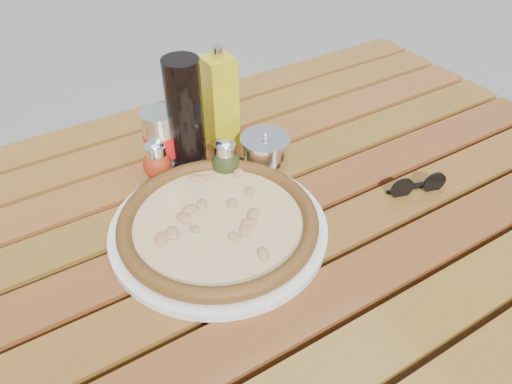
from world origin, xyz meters
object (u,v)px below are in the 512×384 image
pizza (218,222)px  olive_oil_cruet (220,102)px  plate (219,229)px  parmesan_tin (265,150)px  pepper_shaker (157,161)px  dark_bottle (186,116)px  soda_can (162,140)px  table (262,242)px  sunglasses (417,186)px  oregano_shaker (226,159)px

pizza → olive_oil_cruet: (0.13, 0.23, 0.07)m
plate → parmesan_tin: size_ratio=2.94×
pepper_shaker → dark_bottle: (0.07, 0.00, 0.07)m
plate → soda_can: soda_can is taller
table → parmesan_tin: parmesan_tin is taller
pepper_shaker → sunglasses: size_ratio=0.74×
pizza → dark_bottle: bearing=77.8°
oregano_shaker → pizza: bearing=-123.8°
soda_can → sunglasses: soda_can is taller
pepper_shaker → oregano_shaker: bearing=-29.9°
plate → oregano_shaker: size_ratio=4.39×
pepper_shaker → olive_oil_cruet: size_ratio=0.39×
table → oregano_shaker: (-0.00, 0.12, 0.11)m
pizza → parmesan_tin: parmesan_tin is taller
table → dark_bottle: (-0.05, 0.19, 0.19)m
olive_oil_cruet → plate: bearing=-119.9°
parmesan_tin → sunglasses: bearing=-49.6°
table → dark_bottle: size_ratio=6.36×
pepper_shaker → dark_bottle: dark_bottle is taller
olive_oil_cruet → dark_bottle: bearing=-160.6°
table → pepper_shaker: bearing=121.6°
dark_bottle → plate: bearing=-102.2°
olive_oil_cruet → parmesan_tin: bearing=-69.4°
plate → pizza: bearing=0.0°
olive_oil_cruet → sunglasses: bearing=-55.0°
table → parmesan_tin: 0.18m
oregano_shaker → soda_can: 0.13m
table → parmesan_tin: size_ratio=11.45×
olive_oil_cruet → parmesan_tin: size_ratio=1.72×
table → sunglasses: (0.27, -0.10, 0.09)m
table → plate: 0.12m
pizza → pepper_shaker: 0.19m
table → pizza: pizza is taller
soda_can → table: bearing=-67.1°
plate → pepper_shaker: pepper_shaker is taller
table → plate: size_ratio=3.89×
plate → parmesan_tin: 0.21m
pizza → olive_oil_cruet: 0.27m
table → sunglasses: sunglasses is taller
table → soda_can: 0.27m
dark_bottle → soda_can: dark_bottle is taller
soda_can → parmesan_tin: 0.20m
plate → sunglasses: size_ratio=3.25×
pizza → soda_can: (-0.00, 0.22, 0.04)m
dark_bottle → soda_can: bearing=151.9°
soda_can → parmesan_tin: size_ratio=0.98×
parmesan_tin → oregano_shaker: bearing=176.8°
pizza → pepper_shaker: pepper_shaker is taller
pepper_shaker → olive_oil_cruet: bearing=12.8°
table → olive_oil_cruet: olive_oil_cruet is taller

